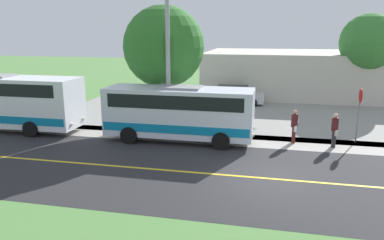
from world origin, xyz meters
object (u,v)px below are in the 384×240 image
Objects in this scene: tree_curbside at (164,47)px; tree_lot_edge at (369,43)px; pedestrian_with_bags at (335,129)px; street_light_pole at (167,52)px; pedestrian_waiting at (294,125)px; commercial_building at (308,73)px; parked_car_near at (235,95)px; shuttle_bus_front at (179,111)px; stop_sign at (359,106)px.

tree_curbside is 16.84m from tree_lot_edge.
street_light_pole reaches higher than pedestrian_with_bags.
commercial_building reaches higher than pedestrian_waiting.
parked_car_near is 8.69m from commercial_building.
tree_curbside is (-2.93, -1.66, 3.20)m from shuttle_bus_front.
shuttle_bus_front is 0.93× the size of street_light_pole.
pedestrian_waiting is 16.21m from commercial_building.
stop_sign is 11.95m from tree_lot_edge.
pedestrian_with_bags is 0.21× the size of street_light_pole.
pedestrian_with_bags is at bearing 30.83° from parked_car_near.
tree_curbside is (7.83, -3.51, 4.14)m from parked_car_near.
stop_sign is at bearing -13.04° from tree_lot_edge.
tree_curbside reaches higher than pedestrian_with_bags.
pedestrian_waiting reaches higher than pedestrian_with_bags.
shuttle_bus_front reaches higher than pedestrian_waiting.
stop_sign is at bearing 39.11° from parked_car_near.
pedestrian_with_bags is at bearing 90.48° from street_light_pole.
pedestrian_with_bags is 11.97m from parked_car_near.
commercial_building reaches higher than shuttle_bus_front.
stop_sign is (-1.14, 1.29, 1.01)m from pedestrian_with_bags.
shuttle_bus_front is 4.50× the size of pedestrian_with_bags.
tree_curbside is (-1.30, -10.93, 2.86)m from stop_sign.
shuttle_bus_front is at bearing -24.85° from commercial_building.
shuttle_bus_front is 1.09× the size of tree_curbside.
pedestrian_with_bags is 9.47m from street_light_pole.
commercial_building is (-16.44, -0.13, 0.97)m from pedestrian_with_bags.
parked_car_near is 9.53m from tree_curbside.
parked_car_near is at bearing -77.80° from tree_lot_edge.
pedestrian_waiting is at bearing 74.89° from tree_curbside.
street_light_pole is 0.47× the size of commercial_building.
parked_car_near is at bearing -157.16° from pedestrian_waiting.
street_light_pole is at bearing -89.52° from pedestrian_with_bags.
stop_sign is (-0.77, 3.25, 1.00)m from pedestrian_waiting.
stop_sign is at bearing 83.22° from tree_curbside.
street_light_pole is (1.22, -9.99, 2.74)m from stop_sign.
pedestrian_with_bags is 16.47m from commercial_building.
pedestrian_waiting reaches higher than parked_car_near.
pedestrian_waiting is 0.24× the size of tree_curbside.
parked_car_near is (-10.27, -6.13, -0.27)m from pedestrian_with_bags.
pedestrian_with_bags is 0.24× the size of tree_curbside.
pedestrian_with_bags is 2.00m from stop_sign.
shuttle_bus_front is 8.02m from pedestrian_with_bags.
parked_car_near is 0.25× the size of commercial_building.
shuttle_bus_front is 18.66m from commercial_building.
shuttle_bus_front reaches higher than pedestrian_with_bags.
shuttle_bus_front is 1.12× the size of tree_lot_edge.
street_light_pole is 2.69m from tree_curbside.
stop_sign is at bearing 5.32° from commercial_building.
pedestrian_waiting is at bearing -25.92° from tree_lot_edge.
tree_curbside is (-2.07, -7.68, 3.87)m from pedestrian_waiting.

